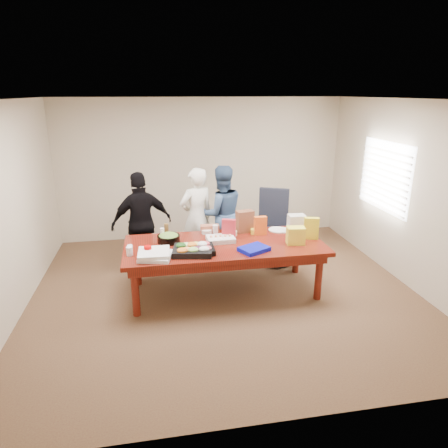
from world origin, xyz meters
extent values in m
cube|color=#47301E|center=(0.00, 0.00, -0.01)|extent=(5.50, 5.00, 0.02)
cube|color=white|center=(0.00, 0.00, 2.71)|extent=(5.50, 5.00, 0.02)
cube|color=beige|center=(0.00, 2.50, 1.35)|extent=(5.50, 0.04, 2.70)
cube|color=beige|center=(0.00, -2.50, 1.35)|extent=(5.50, 0.04, 2.70)
cube|color=beige|center=(-2.75, 0.00, 1.35)|extent=(0.04, 5.00, 2.70)
cube|color=beige|center=(2.75, 0.00, 1.35)|extent=(0.04, 5.00, 2.70)
cube|color=white|center=(2.72, 0.60, 1.50)|extent=(0.03, 1.40, 1.10)
cube|color=beige|center=(2.68, 0.60, 1.50)|extent=(0.04, 1.36, 1.00)
cube|color=#4C1C0F|center=(0.00, 0.00, 0.38)|extent=(2.80, 1.20, 0.75)
cube|color=black|center=(1.05, 0.90, 0.60)|extent=(0.80, 0.80, 1.19)
imported|color=silver|center=(-0.28, 1.08, 0.82)|extent=(0.70, 0.59, 1.65)
imported|color=#375275|center=(0.16, 1.21, 0.82)|extent=(0.87, 0.71, 1.65)
imported|color=black|center=(-1.16, 0.94, 0.82)|extent=(1.03, 0.64, 1.63)
cube|color=black|center=(-0.48, -0.28, 0.79)|extent=(0.57, 0.48, 0.08)
cube|color=black|center=(-0.43, -0.25, 0.79)|extent=(0.47, 0.37, 0.07)
cube|color=white|center=(-0.04, 0.10, 0.78)|extent=(0.40, 0.31, 0.07)
cylinder|color=black|center=(-0.77, 0.19, 0.80)|extent=(0.40, 0.40, 0.10)
cube|color=#090F9D|center=(0.34, -0.34, 0.78)|extent=(0.46, 0.42, 0.06)
cube|color=#B4232C|center=(0.10, 0.21, 0.89)|extent=(0.21, 0.14, 0.29)
cube|color=yellow|center=(1.27, -0.02, 0.91)|extent=(0.23, 0.14, 0.32)
cube|color=orange|center=(0.59, 0.27, 0.89)|extent=(0.18, 0.08, 0.28)
cylinder|color=silver|center=(-0.06, 0.47, 0.81)|extent=(0.10, 0.10, 0.12)
cylinder|color=yellow|center=(0.17, 0.47, 0.83)|extent=(0.07, 0.07, 0.16)
cylinder|color=brown|center=(-0.79, 0.45, 0.85)|extent=(0.08, 0.08, 0.19)
cylinder|color=white|center=(-0.86, 0.28, 0.84)|extent=(0.07, 0.07, 0.19)
cube|color=yellow|center=(0.57, 0.33, 0.79)|extent=(0.23, 0.17, 0.07)
cube|color=#A0583B|center=(-0.14, 0.52, 0.81)|extent=(0.28, 0.13, 0.11)
cube|color=brown|center=(0.39, 0.44, 0.92)|extent=(0.28, 0.19, 0.33)
cylinder|color=#BB0301|center=(-1.06, -0.25, 0.82)|extent=(0.13, 0.13, 0.13)
cylinder|color=white|center=(-1.30, -0.21, 0.81)|extent=(0.10, 0.10, 0.12)
cylinder|color=white|center=(-1.30, -0.09, 0.80)|extent=(0.08, 0.08, 0.10)
cube|color=white|center=(-0.96, -0.35, 0.77)|extent=(0.48, 0.48, 0.05)
cube|color=white|center=(-0.99, -0.34, 0.82)|extent=(0.41, 0.41, 0.05)
cylinder|color=white|center=(0.91, 0.41, 0.76)|extent=(0.30, 0.30, 0.02)
cylinder|color=silver|center=(0.98, 0.39, 0.76)|extent=(0.32, 0.32, 0.02)
cylinder|color=beige|center=(0.16, 0.32, 0.78)|extent=(0.18, 0.18, 0.07)
cylinder|color=beige|center=(-0.19, 0.46, 0.78)|extent=(0.15, 0.15, 0.06)
cube|color=silver|center=(1.16, 0.30, 0.88)|extent=(0.26, 0.19, 0.27)
cube|color=yellow|center=(0.98, -0.18, 0.87)|extent=(0.26, 0.20, 0.24)
camera|label=1|loc=(-0.93, -5.19, 2.79)|focal=32.08mm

